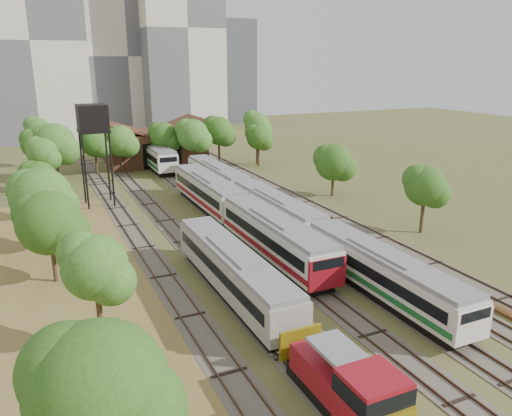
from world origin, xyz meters
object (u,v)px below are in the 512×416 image
railcar_green_set (276,211)px  shunter_locomotive (349,389)px  water_tower (93,121)px  railcar_red_set (237,212)px

railcar_green_set → shunter_locomotive: (-10.00, -27.54, -0.19)m
railcar_green_set → shunter_locomotive: 29.30m
railcar_green_set → water_tower: (-15.55, 17.20, 8.38)m
shunter_locomotive → water_tower: 45.89m
shunter_locomotive → railcar_green_set: bearing=70.0°
water_tower → railcar_red_set: bearing=-54.5°
water_tower → railcar_green_set: bearing=-47.9°
shunter_locomotive → water_tower: (-5.55, 44.74, 8.57)m
railcar_red_set → shunter_locomotive: railcar_red_set is taller
railcar_green_set → water_tower: bearing=132.1°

